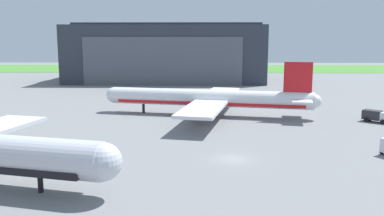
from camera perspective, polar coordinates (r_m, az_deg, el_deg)
ground_plane at (r=55.45m, az=5.70°, el=-7.07°), size 440.00×440.00×0.00m
grass_field_strip at (r=219.98m, az=2.40°, el=5.50°), size 440.00×56.00×0.08m
maintenance_hangar at (r=159.10m, az=-3.48°, el=7.65°), size 71.16×38.90×21.75m
airliner_far_right at (r=85.24m, az=2.51°, el=1.31°), size 44.47×40.85×11.36m
fuel_bowser at (r=86.33m, az=24.23°, el=-0.97°), size 5.07×4.79×2.23m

